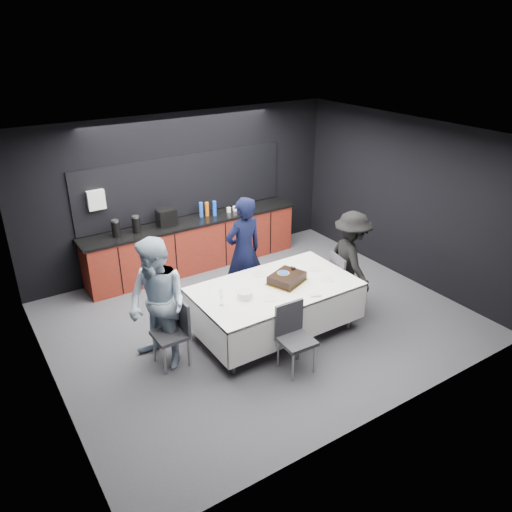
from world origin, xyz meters
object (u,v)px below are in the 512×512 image
Objects in this scene: plate_stack at (245,295)px; person_center at (244,252)px; person_left at (158,305)px; person_right at (351,261)px; party_table at (275,294)px; chair_right at (343,277)px; chair_left at (175,328)px; chair_near at (293,332)px; cake_assembly at (287,278)px; champagne_flute at (221,295)px.

person_center is at bearing 59.21° from plate_stack.
person_left is 1.12× the size of person_right.
chair_right is (1.31, 0.02, -0.11)m from party_table.
person_right is (2.94, -0.13, 0.26)m from chair_left.
chair_left is (-1.50, 0.14, -0.11)m from party_table.
chair_right reaches higher than plate_stack.
plate_stack is 0.13× the size of person_right.
chair_left is at bearing 168.51° from plate_stack.
person_center reaches higher than chair_near.
chair_right is at bearing 2.49° from plate_stack.
person_right is (1.70, 0.80, 0.26)m from chair_near.
cake_assembly reaches higher than chair_left.
plate_stack is at bearing -177.51° from chair_right.
chair_near is at bearing -152.58° from chair_right.
chair_near is 1.90m from person_right.
person_left is at bearing 176.06° from chair_right.
person_center is at bearing 94.05° from person_left.
person_left reaches higher than cake_assembly.
chair_right is at bearing 66.25° from person_left.
person_center reaches higher than person_left.
champagne_flute is at bearing 130.78° from chair_near.
person_center is (1.00, 1.06, -0.04)m from champagne_flute.
chair_near reaches higher than party_table.
chair_near is at bearing -108.20° from party_table.
plate_stack is at bearing 110.57° from chair_near.
party_table is 1.29× the size of person_center.
person_left is (-0.17, 0.09, 0.36)m from chair_left.
person_left is 3.13m from person_right.
party_table is at bearing -5.16° from chair_left.
chair_near is 1.78m from person_left.
party_table is 10.36× the size of champagne_flute.
plate_stack is 1.98m from person_right.
person_left is (-1.78, -0.79, -0.00)m from person_center.
champagne_flute reaches higher than chair_near.
chair_right is (1.11, 0.02, -0.31)m from cake_assembly.
chair_near is at bearing -69.43° from plate_stack.
party_table is 1.32m from chair_right.
champagne_flute is at bearing -178.09° from chair_right.
party_table is at bearing 3.39° from champagne_flute.
chair_near is (0.64, -0.74, -0.40)m from champagne_flute.
party_table is 2.51× the size of chair_right.
chair_left is 1.00× the size of chair_right.
person_right reaches higher than chair_left.
person_right is at bearing 139.65° from person_center.
champagne_flute is 0.75m from chair_left.
person_center is (0.36, 1.81, 0.36)m from chair_near.
plate_stack is 0.23× the size of chair_right.
chair_left is at bearing 174.84° from party_table.
party_table is 1.71m from person_left.
plate_stack is 1.25m from person_center.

